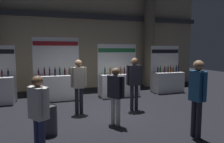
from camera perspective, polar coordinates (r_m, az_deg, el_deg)
The scene contains 11 objects.
ground_plane at distance 6.74m, azimuth -3.46°, elevation -11.78°, with size 28.93×28.93×0.00m, color black.
hall_colonnade at distance 11.08m, azimuth -9.90°, elevation 12.90°, with size 14.46×1.06×6.94m.
exhibitor_booth_1 at distance 8.74m, azimuth -15.13°, elevation -3.54°, with size 1.90×0.66×2.60m.
exhibitor_booth_2 at distance 9.10m, azimuth 2.04°, elevation -3.20°, with size 1.84×0.66×2.33m.
exhibitor_booth_3 at distance 10.32m, azimuth 15.40°, elevation -2.37°, with size 1.55×0.66×2.27m.
trash_bin at distance 5.32m, azimuth -17.19°, elevation -12.86°, with size 0.36×0.36×0.72m.
visitor_0 at distance 5.10m, azimuth 22.95°, elevation -5.34°, with size 0.28×0.49×1.83m.
visitor_2 at distance 5.53m, azimuth 1.03°, elevation -5.61°, with size 0.41×0.52×1.59m.
visitor_3 at distance 4.13m, azimuth -20.01°, elevation -10.03°, with size 0.40×0.48×1.59m.
visitor_4 at distance 6.91m, azimuth 6.32°, elevation -2.05°, with size 0.59×0.26×1.80m.
visitor_5 at distance 6.58m, azimuth -9.38°, elevation -2.90°, with size 0.51×0.25×1.76m.
Camera 1 is at (-1.62, -6.21, 2.06)m, focal length 32.41 mm.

